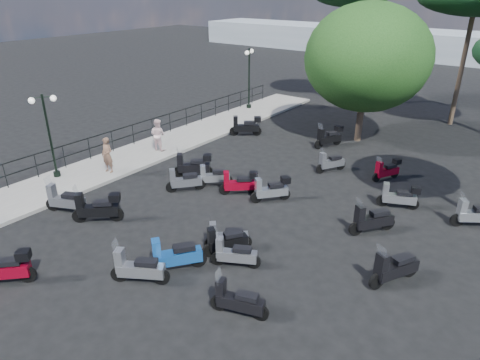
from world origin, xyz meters
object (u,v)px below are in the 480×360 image
Objects in this scene: scooter_7 at (138,269)px; scooter_13 at (234,254)px; woman at (107,155)px; scooter_10 at (329,137)px; scooter_8 at (214,177)px; scooter_18 at (226,242)px; scooter_2 at (98,208)px; scooter_1 at (65,201)px; scooter_21 at (399,197)px; scooter_20 at (372,220)px; lamp_post_1 at (49,131)px; scooter_15 at (330,163)px; broadleaf_tree at (367,58)px; scooter_24 at (394,268)px; scooter_12 at (175,256)px; scooter_9 at (239,183)px; scooter_19 at (227,237)px; scooter_25 at (474,215)px; scooter_3 at (184,181)px; scooter_17 at (238,301)px; scooter_14 at (271,190)px; scooter_4 at (193,166)px; lamp_post_2 at (249,75)px; scooter_6 at (3,268)px; pedestrian_far at (158,135)px; scooter_26 at (387,170)px; scooter_5 at (246,126)px.

scooter_7 is 1.09× the size of scooter_13.
woman reaches higher than scooter_10.
scooter_8 is 5.21m from scooter_18.
scooter_8 is 0.88× the size of scooter_13.
scooter_1 is at bearing 59.22° from scooter_2.
woman reaches higher than scooter_21.
scooter_2 is 0.99× the size of scooter_20.
lamp_post_1 is at bearing 93.02° from scooter_21.
scooter_1 is at bearing 86.44° from scooter_15.
scooter_18 is at bearing -85.30° from broadleaf_tree.
woman reaches higher than scooter_24.
scooter_12 is 6.49m from scooter_24.
scooter_9 is 1.07× the size of scooter_19.
lamp_post_1 reaches higher than scooter_25.
scooter_2 is 1.12× the size of scooter_9.
scooter_3 is 1.00× the size of scooter_9.
scooter_20 is at bearing -127.33° from scooter_9.
scooter_17 is at bearing -168.09° from scooter_13.
scooter_17 is at bearing -151.62° from scooter_12.
scooter_24 is (6.77, -9.42, -0.03)m from scooter_10.
scooter_14 is 1.11× the size of scooter_19.
scooter_4 is 1.19× the size of scooter_19.
scooter_12 is at bearing -31.16° from woman.
scooter_21 is (11.70, 4.82, -0.49)m from woman.
scooter_7 is 6.91m from scooter_8.
lamp_post_2 is 13.41m from scooter_9.
scooter_25 is (6.39, -1.46, 0.04)m from scooter_15.
lamp_post_2 is at bearing -8.18° from scooter_19.
scooter_1 is 5.68m from scooter_7.
scooter_12 is (7.62, -3.35, -0.46)m from woman.
scooter_13 is at bearing -90.75° from scooter_6.
scooter_25 is (2.64, 0.22, -0.01)m from scooter_21.
scooter_15 is at bearing -169.43° from pedestrian_far.
scooter_3 is 8.70m from scooter_21.
broadleaf_tree reaches higher than lamp_post_2.
scooter_1 is at bearing 96.12° from pedestrian_far.
scooter_14 is at bearing 76.06° from scooter_25.
broadleaf_tree is (-0.94, 12.94, 4.10)m from scooter_19.
scooter_2 is 1.05× the size of scooter_6.
scooter_7 is (7.19, -4.43, -0.48)m from woman.
scooter_20 is (5.18, -7.10, -0.04)m from scooter_10.
scooter_26 is (10.37, 7.18, -0.52)m from woman.
scooter_12 reaches higher than scooter_8.
scooter_5 is at bearing -7.66° from scooter_14.
pedestrian_far is at bearing 13.31° from scooter_24.
scooter_14 is at bearing -66.62° from lamp_post_2.
woman is 1.12× the size of scooter_25.
scooter_1 is at bearing 63.44° from scooter_19.
woman reaches higher than scooter_13.
scooter_4 is at bearing 31.86° from scooter_17.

